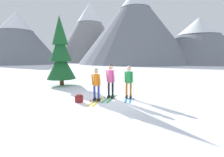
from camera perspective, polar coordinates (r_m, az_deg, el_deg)
ground_plane at (r=8.30m, az=-0.63°, el=-7.59°), size 400.00×400.00×0.00m
skier_in_orange at (r=7.80m, az=-5.75°, el=-1.86°), size 0.76×1.70×1.66m
skier_in_pink at (r=8.32m, az=-0.52°, el=-0.37°), size 0.90×1.78×1.84m
skier_in_green at (r=8.35m, az=6.11°, el=-0.74°), size 0.63×1.65×1.76m
pine_tree_near at (r=12.95m, az=-18.24°, el=8.47°), size 2.23×2.23×5.38m
backpack_on_snow_front at (r=7.89m, az=-11.92°, el=-7.17°), size 0.39×0.36×0.38m
mountain_ridge_distant at (r=64.15m, az=1.47°, el=16.48°), size 96.20×56.07×27.63m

